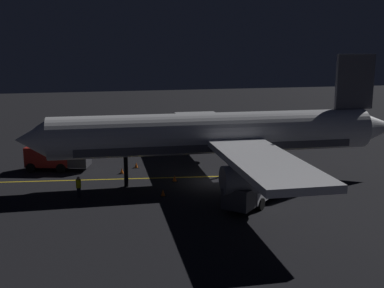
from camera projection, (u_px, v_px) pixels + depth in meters
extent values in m
cube|color=black|center=(214.00, 183.00, 41.69)|extent=(180.00, 180.00, 0.20)
cube|color=gold|center=(165.00, 178.00, 42.87)|extent=(4.38, 29.29, 0.01)
cylinder|color=white|center=(214.00, 133.00, 40.79)|extent=(4.80, 28.13, 3.55)
cube|color=#4C4C56|center=(214.00, 144.00, 40.99)|extent=(4.44, 23.93, 0.64)
cone|color=white|center=(33.00, 139.00, 37.93)|extent=(3.61, 3.00, 3.48)
cone|color=white|center=(377.00, 127.00, 43.75)|extent=(3.39, 4.40, 3.20)
cube|color=#4C4C56|center=(355.00, 82.00, 42.40)|extent=(0.52, 3.61, 4.92)
cube|color=white|center=(264.00, 162.00, 32.70)|extent=(14.26, 5.43, 0.50)
cylinder|color=slate|center=(244.00, 180.00, 33.43)|extent=(2.24, 3.29, 2.10)
cube|color=white|center=(207.00, 123.00, 49.63)|extent=(14.26, 5.43, 0.50)
cylinder|color=slate|center=(197.00, 138.00, 49.00)|extent=(2.24, 3.29, 2.10)
cylinder|color=black|center=(126.00, 172.00, 39.95)|extent=(0.38, 0.38, 2.60)
cylinder|color=black|center=(248.00, 172.00, 39.82)|extent=(0.38, 0.38, 2.60)
cylinder|color=black|center=(234.00, 160.00, 43.91)|extent=(0.38, 0.38, 2.60)
cube|color=maroon|center=(49.00, 156.00, 45.36)|extent=(3.23, 4.59, 1.88)
cube|color=#38383D|center=(80.00, 158.00, 45.23)|extent=(2.44, 2.31, 1.50)
cylinder|color=black|center=(64.00, 166.00, 45.47)|extent=(2.47, 1.54, 0.90)
cylinder|color=black|center=(35.00, 165.00, 45.63)|extent=(2.47, 1.54, 0.90)
cube|color=silver|center=(258.00, 183.00, 35.99)|extent=(4.72, 4.75, 2.04)
cube|color=#38383D|center=(239.00, 198.00, 33.38)|extent=(2.68, 2.68, 1.50)
cylinder|color=black|center=(248.00, 202.00, 34.86)|extent=(2.28, 2.26, 0.90)
cylinder|color=black|center=(266.00, 191.00, 37.54)|extent=(2.28, 2.26, 0.90)
cylinder|color=black|center=(79.00, 193.00, 37.08)|extent=(0.32, 0.32, 0.85)
cylinder|color=yellow|center=(78.00, 184.00, 36.93)|extent=(0.40, 0.40, 0.65)
sphere|color=tan|center=(78.00, 178.00, 36.84)|extent=(0.24, 0.24, 0.24)
cone|color=#EA590F|center=(136.00, 165.00, 46.38)|extent=(0.36, 0.36, 0.55)
cube|color=black|center=(136.00, 168.00, 46.44)|extent=(0.50, 0.50, 0.03)
cone|color=#EA590F|center=(163.00, 193.00, 37.56)|extent=(0.36, 0.36, 0.55)
cube|color=black|center=(163.00, 196.00, 37.61)|extent=(0.50, 0.50, 0.03)
cone|color=#EA590F|center=(122.00, 171.00, 44.27)|extent=(0.36, 0.36, 0.55)
cube|color=black|center=(122.00, 173.00, 44.32)|extent=(0.50, 0.50, 0.03)
cone|color=#EA590F|center=(175.00, 178.00, 41.71)|extent=(0.36, 0.36, 0.55)
cube|color=black|center=(175.00, 181.00, 41.76)|extent=(0.50, 0.50, 0.03)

